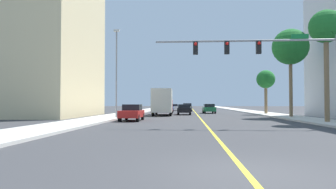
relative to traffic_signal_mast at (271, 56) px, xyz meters
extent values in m
plane|color=#38383A|center=(-4.09, 29.28, -4.65)|extent=(192.00, 192.00, 0.00)
cube|color=beige|center=(-13.75, 29.28, -4.57)|extent=(3.57, 168.00, 0.15)
cube|color=beige|center=(5.57, 29.28, -4.57)|extent=(3.57, 168.00, 0.15)
cube|color=yellow|center=(-4.09, 29.28, -4.64)|extent=(0.16, 144.00, 0.01)
cube|color=beige|center=(-22.64, 14.75, 3.74)|extent=(10.90, 14.79, 16.77)
cylinder|color=gray|center=(-1.66, 0.00, 1.00)|extent=(11.69, 0.14, 0.14)
cube|color=black|center=(-0.78, 0.00, 0.55)|extent=(0.32, 0.24, 0.84)
sphere|color=red|center=(-0.78, -0.14, 0.80)|extent=(0.20, 0.20, 0.20)
cube|color=black|center=(-2.83, 0.00, 0.55)|extent=(0.32, 0.24, 0.84)
sphere|color=red|center=(-2.83, -0.14, 0.80)|extent=(0.20, 0.20, 0.20)
cube|color=black|center=(-4.87, 0.00, 0.55)|extent=(0.32, 0.24, 0.84)
sphere|color=red|center=(-4.87, -0.14, 0.80)|extent=(0.20, 0.20, 0.20)
cube|color=#147233|center=(1.85, 0.00, 1.25)|extent=(1.10, 0.04, 0.28)
cylinder|color=gray|center=(-12.47, 9.62, -0.23)|extent=(0.16, 0.16, 8.54)
cube|color=beige|center=(-12.47, 9.62, 4.19)|extent=(0.56, 0.28, 0.20)
cylinder|color=brown|center=(5.24, 3.88, -0.83)|extent=(0.36, 0.36, 7.33)
sphere|color=#1E6B28|center=(5.24, 3.88, 2.83)|extent=(2.54, 2.54, 2.54)
cone|color=#1E6B28|center=(5.49, 4.60, 2.63)|extent=(1.27, 0.76, 1.48)
cone|color=#1E6B28|center=(4.60, 4.29, 2.63)|extent=(0.96, 1.21, 1.54)
cone|color=#1E6B28|center=(4.57, 3.53, 2.63)|extent=(0.86, 1.15, 1.26)
cone|color=#1E6B28|center=(5.56, 3.19, 2.63)|extent=(1.29, 0.86, 1.41)
cylinder|color=brown|center=(5.56, 12.74, -0.79)|extent=(0.36, 0.36, 7.41)
sphere|color=#1E6B28|center=(5.56, 12.74, 2.91)|extent=(3.79, 3.79, 3.79)
cone|color=#1E6B28|center=(6.69, 12.76, 2.71)|extent=(0.46, 1.74, 1.91)
cone|color=#1E6B28|center=(6.27, 13.63, 2.71)|extent=(1.42, 1.27, 1.66)
cone|color=#1E6B28|center=(4.93, 13.69, 2.71)|extent=(1.60, 1.30, 1.65)
cone|color=#1E6B28|center=(4.43, 12.84, 2.71)|extent=(0.56, 1.92, 1.58)
cone|color=#1E6B28|center=(5.08, 11.71, 2.71)|extent=(1.89, 1.21, 1.84)
cone|color=#1E6B28|center=(6.05, 11.72, 2.71)|extent=(1.73, 1.12, 1.92)
cylinder|color=brown|center=(5.24, 21.60, -2.17)|extent=(0.40, 0.40, 4.66)
sphere|color=#1E6B28|center=(5.24, 21.60, 0.16)|extent=(2.47, 2.47, 2.47)
cone|color=#1E6B28|center=(5.96, 21.47, -0.04)|extent=(0.64, 1.36, 1.31)
cone|color=#1E6B28|center=(5.54, 22.28, -0.04)|extent=(1.24, 0.86, 1.14)
cone|color=#1E6B28|center=(4.79, 22.19, -0.04)|extent=(1.12, 0.96, 1.31)
cone|color=#1E6B28|center=(4.51, 21.46, -0.04)|extent=(0.64, 1.32, 1.15)
cone|color=#1E6B28|center=(4.82, 20.99, -0.04)|extent=(1.15, 0.94, 1.28)
cone|color=#1E6B28|center=(5.59, 20.95, -0.04)|extent=(1.26, 0.92, 1.28)
cube|color=black|center=(-5.84, 20.41, -4.02)|extent=(1.82, 4.11, 0.61)
cube|color=black|center=(-5.84, 20.25, -3.49)|extent=(1.58, 2.13, 0.47)
cylinder|color=black|center=(-6.64, 21.90, -4.33)|extent=(0.23, 0.64, 0.64)
cylinder|color=black|center=(-5.07, 21.92, -4.33)|extent=(0.23, 0.64, 0.64)
cylinder|color=black|center=(-6.61, 18.91, -4.33)|extent=(0.23, 0.64, 0.64)
cylinder|color=black|center=(-5.04, 18.93, -4.33)|extent=(0.23, 0.64, 0.64)
cube|color=#196638|center=(-2.15, 25.88, -4.01)|extent=(1.84, 4.10, 0.63)
cube|color=black|center=(-2.14, 25.82, -3.46)|extent=(1.57, 2.14, 0.47)
cylinder|color=black|center=(-2.95, 27.33, -4.33)|extent=(0.24, 0.65, 0.64)
cylinder|color=black|center=(-1.44, 27.38, -4.33)|extent=(0.24, 0.65, 0.64)
cylinder|color=black|center=(-2.86, 24.39, -4.33)|extent=(0.24, 0.65, 0.64)
cylinder|color=black|center=(-1.34, 24.44, -4.33)|extent=(0.24, 0.65, 0.64)
cube|color=#1E389E|center=(-8.66, 30.31, -3.99)|extent=(1.88, 4.26, 0.67)
cube|color=black|center=(-8.66, 30.33, -3.39)|extent=(1.62, 2.10, 0.52)
cylinder|color=black|center=(-9.49, 31.86, -4.33)|extent=(0.23, 0.64, 0.64)
cylinder|color=black|center=(-7.90, 31.89, -4.33)|extent=(0.23, 0.64, 0.64)
cylinder|color=black|center=(-9.42, 28.74, -4.33)|extent=(0.23, 0.64, 0.64)
cylinder|color=black|center=(-7.83, 28.77, -4.33)|extent=(0.23, 0.64, 0.64)
cube|color=slate|center=(-5.40, 36.05, -3.99)|extent=(1.83, 4.38, 0.67)
cube|color=black|center=(-5.40, 35.89, -3.40)|extent=(1.57, 1.88, 0.52)
cylinder|color=black|center=(-6.14, 37.69, -4.33)|extent=(0.23, 0.64, 0.64)
cylinder|color=black|center=(-4.60, 37.66, -4.33)|extent=(0.23, 0.64, 0.64)
cylinder|color=black|center=(-6.21, 34.44, -4.33)|extent=(0.23, 0.64, 0.64)
cylinder|color=black|center=(-4.66, 34.41, -4.33)|extent=(0.23, 0.64, 0.64)
cube|color=red|center=(-10.31, 6.46, -4.02)|extent=(1.75, 3.99, 0.61)
cube|color=black|center=(-10.32, 6.74, -3.46)|extent=(1.53, 1.80, 0.53)
cylinder|color=black|center=(-9.54, 5.03, -4.33)|extent=(0.23, 0.64, 0.64)
cylinder|color=black|center=(-11.06, 5.01, -4.33)|extent=(0.23, 0.64, 0.64)
cylinder|color=black|center=(-9.57, 7.90, -4.33)|extent=(0.23, 0.64, 0.64)
cylinder|color=black|center=(-11.09, 7.89, -4.33)|extent=(0.23, 0.64, 0.64)
cube|color=white|center=(-8.17, 41.88, -4.04)|extent=(1.89, 4.52, 0.57)
cube|color=black|center=(-8.18, 41.91, -3.54)|extent=(1.62, 2.30, 0.44)
cylinder|color=black|center=(-9.00, 43.54, -4.33)|extent=(0.24, 0.65, 0.64)
cylinder|color=black|center=(-7.43, 43.58, -4.33)|extent=(0.24, 0.65, 0.64)
cylinder|color=black|center=(-8.92, 40.17, -4.33)|extent=(0.24, 0.65, 0.64)
cylinder|color=black|center=(-7.34, 40.21, -4.33)|extent=(0.24, 0.65, 0.64)
cube|color=red|center=(-8.65, 21.56, -3.40)|extent=(2.47, 2.37, 1.60)
cube|color=beige|center=(-8.53, 17.46, -2.78)|extent=(2.58, 5.98, 2.83)
cylinder|color=black|center=(-9.70, 21.53, -4.20)|extent=(0.31, 0.91, 0.90)
cylinder|color=black|center=(-7.60, 21.59, -4.20)|extent=(0.31, 0.91, 0.90)
cylinder|color=black|center=(-9.53, 15.95, -4.20)|extent=(0.31, 0.91, 0.90)
cylinder|color=black|center=(-7.43, 16.02, -4.20)|extent=(0.31, 0.91, 0.90)
camera|label=1|loc=(-5.42, -19.63, -3.06)|focal=31.91mm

